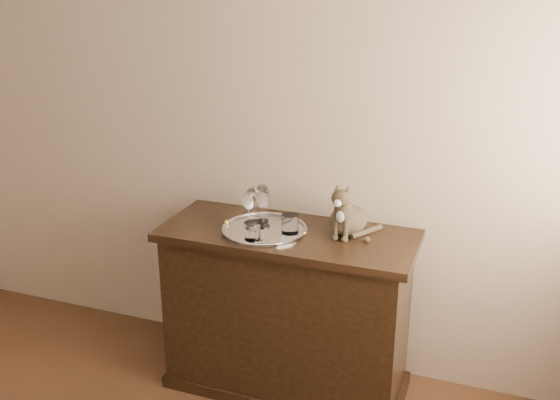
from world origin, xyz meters
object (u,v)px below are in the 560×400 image
(wine_glass_b, at_px, (262,203))
(wine_glass_d, at_px, (263,208))
(tumbler_b, at_px, (252,231))
(tumbler_c, at_px, (290,224))
(sideboard, at_px, (287,312))
(cat, at_px, (349,207))
(wine_glass_c, at_px, (249,210))
(tray, at_px, (264,230))
(wine_glass_a, at_px, (253,205))

(wine_glass_b, bearing_deg, wine_glass_d, -62.80)
(wine_glass_d, xyz_separation_m, tumbler_b, (0.01, -0.16, -0.05))
(tumbler_c, bearing_deg, sideboard, 127.82)
(sideboard, distance_m, wine_glass_b, 0.55)
(wine_glass_b, xyz_separation_m, wine_glass_d, (0.03, -0.06, -0.00))
(tumbler_b, relative_size, cat, 0.31)
(sideboard, relative_size, wine_glass_d, 6.51)
(sideboard, distance_m, wine_glass_c, 0.55)
(tray, relative_size, wine_glass_b, 2.14)
(sideboard, xyz_separation_m, wine_glass_c, (-0.18, -0.03, 0.52))
(tray, bearing_deg, wine_glass_c, -178.52)
(wine_glass_a, distance_m, wine_glass_b, 0.04)
(wine_glass_b, bearing_deg, tumbler_b, -79.92)
(tray, relative_size, wine_glass_a, 2.25)
(wine_glass_b, height_order, wine_glass_d, wine_glass_b)
(tray, bearing_deg, wine_glass_b, 117.28)
(sideboard, relative_size, tumbler_b, 14.59)
(wine_glass_d, distance_m, tumbler_b, 0.17)
(sideboard, bearing_deg, wine_glass_d, 178.25)
(tumbler_c, bearing_deg, tray, -178.58)
(wine_glass_a, height_order, tumbler_c, wine_glass_a)
(cat, bearing_deg, wine_glass_a, -167.16)
(tray, distance_m, tumbler_c, 0.13)
(sideboard, relative_size, wine_glass_c, 6.94)
(wine_glass_b, bearing_deg, tumbler_c, -27.65)
(tray, height_order, wine_glass_d, wine_glass_d)
(wine_glass_b, height_order, tumbler_c, wine_glass_b)
(tumbler_c, bearing_deg, tumbler_b, -136.22)
(wine_glass_a, height_order, cat, cat)
(wine_glass_d, bearing_deg, wine_glass_c, -148.34)
(tray, xyz_separation_m, wine_glass_d, (-0.02, 0.03, 0.10))
(tumbler_c, distance_m, cat, 0.28)
(tray, distance_m, cat, 0.41)
(cat, bearing_deg, tumbler_c, -148.77)
(tray, bearing_deg, sideboard, 15.97)
(tray, distance_m, wine_glass_b, 0.14)
(wine_glass_a, relative_size, wine_glass_c, 1.03)
(sideboard, height_order, wine_glass_c, wine_glass_c)
(wine_glass_d, xyz_separation_m, tumbler_c, (0.14, -0.03, -0.05))
(cat, bearing_deg, tumbler_b, -140.65)
(sideboard, xyz_separation_m, wine_glass_a, (-0.19, 0.04, 0.52))
(tumbler_b, distance_m, tumbler_c, 0.19)
(sideboard, xyz_separation_m, tumbler_c, (0.02, -0.03, 0.48))
(cat, bearing_deg, tray, -155.81)
(wine_glass_b, bearing_deg, cat, 2.49)
(wine_glass_c, relative_size, tumbler_c, 1.93)
(wine_glass_d, bearing_deg, tumbler_c, -12.07)
(wine_glass_b, xyz_separation_m, tumbler_b, (0.04, -0.22, -0.05))
(sideboard, xyz_separation_m, tumbler_b, (-0.11, -0.16, 0.47))
(sideboard, relative_size, wine_glass_b, 6.42)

